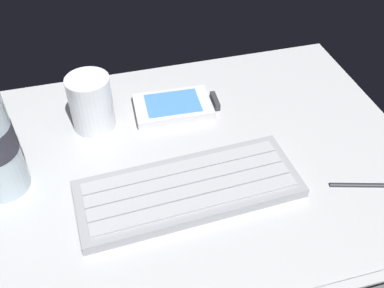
{
  "coord_description": "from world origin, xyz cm",
  "views": [
    {
      "loc": [
        -11.69,
        -42.91,
        44.74
      ],
      "look_at": [
        0.0,
        0.0,
        3.0
      ],
      "focal_mm": 41.78,
      "sensor_mm": 36.0,
      "label": 1
    }
  ],
  "objects_px": {
    "keyboard": "(189,188)",
    "handheld_device": "(177,106)",
    "stylus_pen": "(366,184)",
    "juice_cup": "(92,105)"
  },
  "relations": [
    {
      "from": "keyboard",
      "to": "handheld_device",
      "type": "bearing_deg",
      "value": 81.19
    },
    {
      "from": "keyboard",
      "to": "handheld_device",
      "type": "xyz_separation_m",
      "value": [
        0.03,
        0.17,
        -0.0
      ]
    },
    {
      "from": "handheld_device",
      "to": "stylus_pen",
      "type": "relative_size",
      "value": 1.38
    },
    {
      "from": "handheld_device",
      "to": "stylus_pen",
      "type": "xyz_separation_m",
      "value": [
        0.2,
        -0.22,
        -0.0
      ]
    },
    {
      "from": "keyboard",
      "to": "juice_cup",
      "type": "relative_size",
      "value": 3.47
    },
    {
      "from": "handheld_device",
      "to": "juice_cup",
      "type": "height_order",
      "value": "juice_cup"
    },
    {
      "from": "keyboard",
      "to": "stylus_pen",
      "type": "distance_m",
      "value": 0.24
    },
    {
      "from": "stylus_pen",
      "to": "handheld_device",
      "type": "bearing_deg",
      "value": 148.36
    },
    {
      "from": "keyboard",
      "to": "juice_cup",
      "type": "xyz_separation_m",
      "value": [
        -0.1,
        0.17,
        0.03
      ]
    },
    {
      "from": "handheld_device",
      "to": "stylus_pen",
      "type": "bearing_deg",
      "value": -47.64
    }
  ]
}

